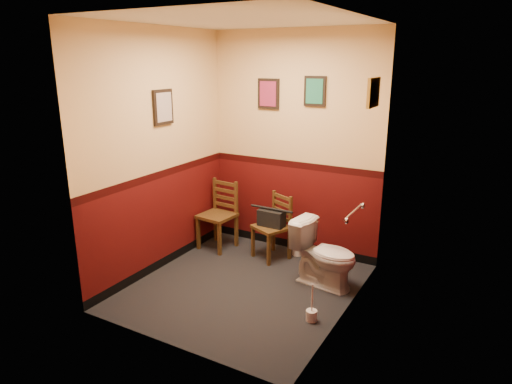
% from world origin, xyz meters
% --- Properties ---
extents(floor, '(2.20, 2.40, 0.00)m').
position_xyz_m(floor, '(0.00, 0.00, 0.00)').
color(floor, black).
rests_on(floor, ground).
extents(ceiling, '(2.20, 2.40, 0.00)m').
position_xyz_m(ceiling, '(0.00, 0.00, 2.70)').
color(ceiling, silver).
rests_on(ceiling, ground).
extents(wall_back, '(2.20, 0.00, 2.70)m').
position_xyz_m(wall_back, '(0.00, 1.20, 1.35)').
color(wall_back, '#460B0A').
rests_on(wall_back, ground).
extents(wall_front, '(2.20, 0.00, 2.70)m').
position_xyz_m(wall_front, '(0.00, -1.20, 1.35)').
color(wall_front, '#460B0A').
rests_on(wall_front, ground).
extents(wall_left, '(0.00, 2.40, 2.70)m').
position_xyz_m(wall_left, '(-1.10, 0.00, 1.35)').
color(wall_left, '#460B0A').
rests_on(wall_left, ground).
extents(wall_right, '(0.00, 2.40, 2.70)m').
position_xyz_m(wall_right, '(1.10, 0.00, 1.35)').
color(wall_right, '#460B0A').
rests_on(wall_right, ground).
extents(grab_bar, '(0.05, 0.56, 0.06)m').
position_xyz_m(grab_bar, '(1.07, 0.25, 0.95)').
color(grab_bar, silver).
rests_on(grab_bar, wall_right).
extents(framed_print_back_a, '(0.28, 0.04, 0.36)m').
position_xyz_m(framed_print_back_a, '(-0.35, 1.18, 1.95)').
color(framed_print_back_a, black).
rests_on(framed_print_back_a, wall_back).
extents(framed_print_back_b, '(0.26, 0.04, 0.34)m').
position_xyz_m(framed_print_back_b, '(0.25, 1.18, 2.00)').
color(framed_print_back_b, black).
rests_on(framed_print_back_b, wall_back).
extents(framed_print_left, '(0.04, 0.30, 0.38)m').
position_xyz_m(framed_print_left, '(-1.08, 0.10, 1.85)').
color(framed_print_left, black).
rests_on(framed_print_left, wall_left).
extents(framed_print_right, '(0.04, 0.34, 0.28)m').
position_xyz_m(framed_print_right, '(1.08, 0.60, 2.05)').
color(framed_print_right, olive).
rests_on(framed_print_right, wall_right).
extents(toilet, '(0.76, 0.49, 0.70)m').
position_xyz_m(toilet, '(0.72, 0.47, 0.35)').
color(toilet, white).
rests_on(toilet, floor).
extents(toilet_brush, '(0.11, 0.11, 0.38)m').
position_xyz_m(toilet_brush, '(0.88, -0.26, 0.06)').
color(toilet_brush, silver).
rests_on(toilet_brush, floor).
extents(chair_left, '(0.44, 0.44, 0.87)m').
position_xyz_m(chair_left, '(-0.85, 0.79, 0.44)').
color(chair_left, brown).
rests_on(chair_left, floor).
extents(chair_right, '(0.49, 0.49, 0.80)m').
position_xyz_m(chair_right, '(-0.08, 0.84, 0.40)').
color(chair_right, brown).
rests_on(chair_right, floor).
extents(handbag, '(0.32, 0.16, 0.23)m').
position_xyz_m(handbag, '(-0.10, 0.81, 0.52)').
color(handbag, black).
rests_on(handbag, chair_right).
extents(tp_stack, '(0.25, 0.13, 0.22)m').
position_xyz_m(tp_stack, '(0.22, 1.03, 0.09)').
color(tp_stack, silver).
rests_on(tp_stack, floor).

